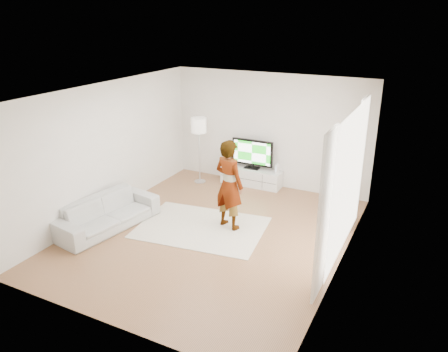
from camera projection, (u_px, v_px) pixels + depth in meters
The scene contains 17 objects.
floor at pixel (212, 234), 8.64m from camera, with size 6.00×6.00×0.00m, color #A16C48.
ceiling at pixel (210, 92), 7.65m from camera, with size 6.00×6.00×0.00m, color white.
wall_left at pixel (107, 150), 9.19m from camera, with size 0.02×6.00×2.80m, color white.
wall_right at pixel (346, 190), 7.09m from camera, with size 0.02×6.00×2.80m, color white.
wall_back at pixel (269, 131), 10.65m from camera, with size 5.00×0.02×2.80m, color white.
wall_front at pixel (101, 237), 5.64m from camera, with size 5.00×0.02×2.80m, color white.
window at pixel (349, 181), 7.33m from camera, with size 0.01×2.60×2.50m, color white.
curtain_near at pixel (324, 216), 6.32m from camera, with size 0.04×0.70×2.60m, color white.
curtain_far at pixel (359, 164), 8.49m from camera, with size 0.04×0.70×2.60m, color white.
media_console at pixel (251, 177), 11.02m from camera, with size 1.54×0.44×0.43m.
television at pixel (252, 153), 10.82m from camera, with size 1.07×0.21×0.74m.
game_console at pixel (277, 169), 10.62m from camera, with size 0.06×0.16×0.22m.
potted_plant at pixel (228, 157), 11.15m from camera, with size 0.23×0.23×0.41m, color #3F7238.
rug at pixel (201, 227), 8.89m from camera, with size 2.51×1.80×0.01m, color beige.
player at pixel (229, 185), 8.60m from camera, with size 0.67×0.44×1.83m, color #334772.
sofa at pixel (107, 213), 8.80m from camera, with size 2.18×0.85×0.64m, color #B2B3AE.
floor_lamp at pixel (199, 128), 10.79m from camera, with size 0.37×0.37×1.68m.
Camera 1 is at (3.66, -6.75, 4.12)m, focal length 35.00 mm.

